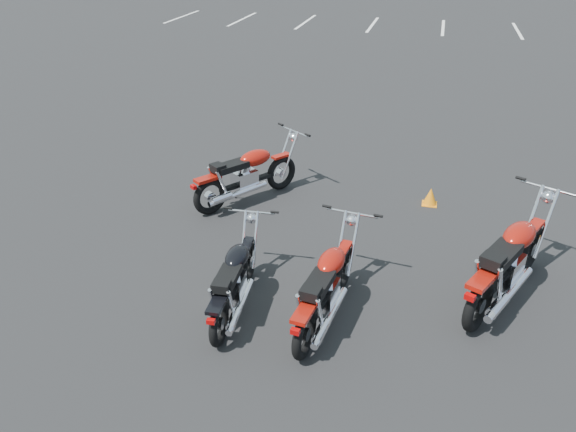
% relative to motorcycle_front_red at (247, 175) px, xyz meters
% --- Properties ---
extents(ground, '(120.00, 120.00, 0.00)m').
position_rel_motorcycle_front_red_xyz_m(ground, '(0.88, -2.13, -0.47)').
color(ground, black).
rests_on(ground, ground).
extents(motorcycle_front_red, '(1.55, 1.91, 1.02)m').
position_rel_motorcycle_front_red_xyz_m(motorcycle_front_red, '(0.00, 0.00, 0.00)').
color(motorcycle_front_red, black).
rests_on(motorcycle_front_red, ground).
extents(motorcycle_second_black, '(0.71, 1.83, 0.89)m').
position_rel_motorcycle_front_red_xyz_m(motorcycle_second_black, '(0.76, -2.78, -0.06)').
color(motorcycle_second_black, black).
rests_on(motorcycle_second_black, ground).
extents(motorcycle_third_red, '(0.76, 1.98, 0.97)m').
position_rel_motorcycle_front_red_xyz_m(motorcycle_third_red, '(1.83, -2.70, -0.02)').
color(motorcycle_third_red, black).
rests_on(motorcycle_third_red, ground).
extents(motorcycle_rear_red, '(1.43, 2.23, 1.13)m').
position_rel_motorcycle_front_red_xyz_m(motorcycle_rear_red, '(3.85, -1.75, 0.05)').
color(motorcycle_rear_red, black).
rests_on(motorcycle_rear_red, ground).
extents(training_cone_near, '(0.24, 0.24, 0.28)m').
position_rel_motorcycle_front_red_xyz_m(training_cone_near, '(2.90, 0.63, -0.32)').
color(training_cone_near, orange).
rests_on(training_cone_near, ground).
extents(parking_line_stripes, '(15.12, 4.00, 0.01)m').
position_rel_motorcycle_front_red_xyz_m(parking_line_stripes, '(-1.62, 17.87, -0.46)').
color(parking_line_stripes, silver).
rests_on(parking_line_stripes, ground).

